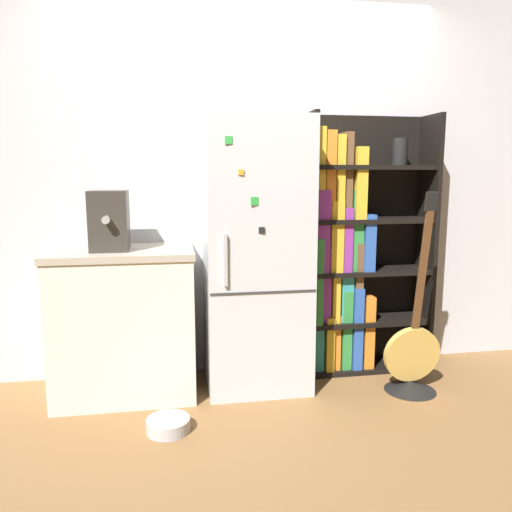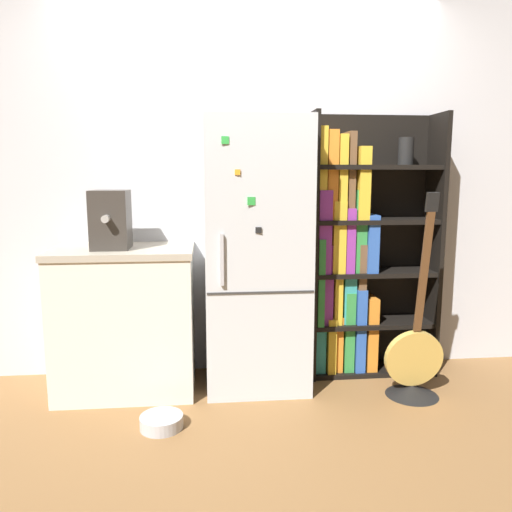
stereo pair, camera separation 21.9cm
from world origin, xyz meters
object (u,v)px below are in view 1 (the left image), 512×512
object	(u,v)px
bookshelf	(350,255)
guitar	(412,364)
refrigerator	(256,255)
pet_bowl	(168,424)
espresso_machine	(109,221)

from	to	relation	value
bookshelf	guitar	world-z (taller)	bookshelf
refrigerator	guitar	bearing A→B (deg)	-17.28
pet_bowl	refrigerator	bearing A→B (deg)	43.85
bookshelf	pet_bowl	xyz separation A→B (m)	(-1.26, -0.70, -0.78)
pet_bowl	bookshelf	bearing A→B (deg)	29.00
bookshelf	pet_bowl	world-z (taller)	bookshelf
refrigerator	guitar	size ratio (longest dim) A/B	1.35
espresso_machine	refrigerator	bearing A→B (deg)	2.56
refrigerator	bookshelf	bearing A→B (deg)	12.15
guitar	refrigerator	bearing A→B (deg)	162.72
bookshelf	espresso_machine	size ratio (longest dim) A/B	4.97
refrigerator	pet_bowl	xyz separation A→B (m)	(-0.57, -0.55, -0.81)
refrigerator	guitar	world-z (taller)	refrigerator
espresso_machine	guitar	distance (m)	2.07
espresso_machine	pet_bowl	distance (m)	1.21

